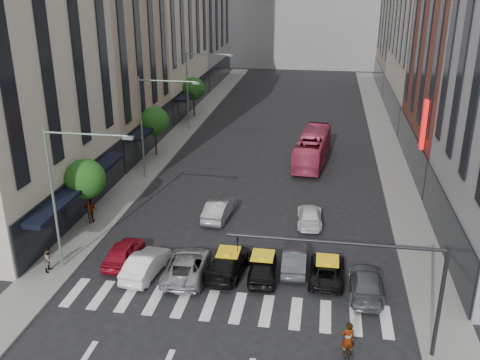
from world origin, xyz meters
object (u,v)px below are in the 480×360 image
at_px(streetlamp_near, 66,181).
at_px(motorcycle, 347,351).
at_px(car_red, 124,252).
at_px(taxi_left, 229,263).
at_px(bus, 313,148).
at_px(pedestrian_far, 91,211).
at_px(car_white_front, 146,264).
at_px(pedestrian_near, 49,259).
at_px(streetlamp_far, 195,80).
at_px(streetlamp_mid, 151,115).
at_px(taxi_center, 262,267).

distance_m(streetlamp_near, motorcycle, 18.29).
xyz_separation_m(car_red, taxi_left, (6.82, -0.22, -0.00)).
xyz_separation_m(bus, pedestrian_far, (-15.56, -16.52, -0.41)).
distance_m(car_white_front, pedestrian_near, 5.96).
bearing_deg(streetlamp_near, streetlamp_far, 90.00).
xyz_separation_m(streetlamp_far, bus, (13.81, -9.25, -4.44)).
height_order(streetlamp_mid, motorcycle, streetlamp_mid).
bearing_deg(bus, car_red, 68.17).
height_order(car_red, pedestrian_far, pedestrian_far).
bearing_deg(taxi_center, streetlamp_mid, -57.19).
distance_m(taxi_center, motorcycle, 8.32).
bearing_deg(car_white_front, bus, -105.83).
xyz_separation_m(streetlamp_near, streetlamp_mid, (0.00, 16.00, 0.00)).
height_order(streetlamp_near, streetlamp_far, same).
xyz_separation_m(streetlamp_mid, pedestrian_far, (-1.75, -9.76, -4.85)).
bearing_deg(streetlamp_near, car_red, 25.95).
distance_m(bus, pedestrian_far, 22.69).
distance_m(streetlamp_far, bus, 17.20).
bearing_deg(pedestrian_far, streetlamp_mid, -100.57).
bearing_deg(streetlamp_far, taxi_center, -69.56).
bearing_deg(taxi_center, pedestrian_near, 2.21).
bearing_deg(pedestrian_near, car_red, -64.17).
xyz_separation_m(streetlamp_near, car_white_front, (4.52, 0.05, -5.17)).
relative_size(streetlamp_near, pedestrian_near, 5.61).
relative_size(car_red, taxi_center, 0.99).
bearing_deg(streetlamp_far, taxi_left, -72.98).
relative_size(streetlamp_far, car_white_front, 2.03).
distance_m(bus, pedestrian_near, 27.93).
bearing_deg(car_red, streetlamp_near, 26.46).
relative_size(streetlamp_far, taxi_left, 1.82).
xyz_separation_m(car_red, car_white_front, (1.87, -1.24, 0.01)).
bearing_deg(taxi_center, streetlamp_far, -74.27).
xyz_separation_m(streetlamp_far, car_white_front, (4.52, -31.95, -5.17)).
relative_size(streetlamp_mid, motorcycle, 4.90).
bearing_deg(streetlamp_mid, car_white_front, -74.19).
height_order(streetlamp_far, motorcycle, streetlamp_far).
distance_m(motorcycle, pedestrian_near, 18.60).
height_order(car_red, car_white_front, car_white_front).
xyz_separation_m(taxi_left, motorcycle, (7.00, -6.89, -0.24)).
xyz_separation_m(taxi_center, pedestrian_far, (-13.34, 5.33, 0.33)).
relative_size(streetlamp_mid, pedestrian_near, 5.61).
bearing_deg(taxi_center, pedestrian_far, -26.49).
bearing_deg(streetlamp_mid, taxi_center, -52.49).
bearing_deg(pedestrian_near, car_white_front, -83.03).
relative_size(streetlamp_near, car_red, 2.13).
bearing_deg(bus, pedestrian_near, 62.65).
relative_size(car_red, bus, 0.40).
distance_m(streetlamp_near, pedestrian_far, 8.09).
height_order(motorcycle, pedestrian_far, pedestrian_far).
bearing_deg(streetlamp_mid, motorcycle, -52.96).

